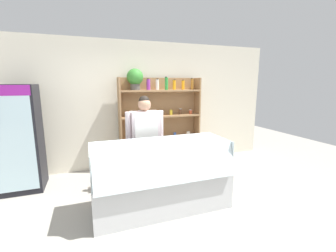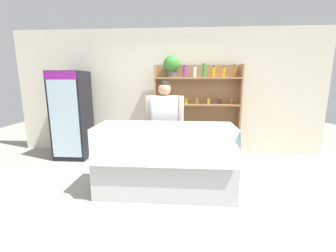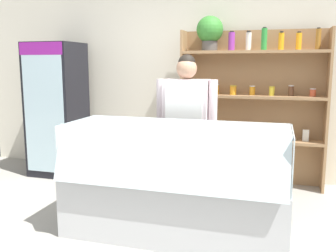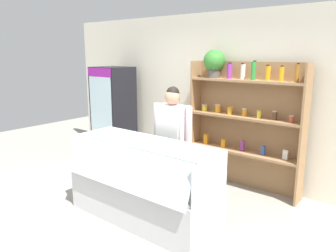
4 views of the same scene
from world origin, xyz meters
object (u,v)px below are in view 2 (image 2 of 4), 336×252
drinks_fridge (72,115)px  deli_display_case (165,171)px  shop_clerk (165,120)px  shelving_unit (192,99)px

drinks_fridge → deli_display_case: bearing=-34.1°
shop_clerk → shelving_unit: bearing=64.3°
deli_display_case → shelving_unit: bearing=75.8°
shelving_unit → deli_display_case: 1.97m
deli_display_case → shop_clerk: 0.94m
shelving_unit → deli_display_case: shelving_unit is taller
shelving_unit → drinks_fridge: bearing=-173.2°
shelving_unit → shop_clerk: size_ratio=1.30×
drinks_fridge → shop_clerk: bearing=-19.9°
shelving_unit → shop_clerk: (-0.49, -1.02, -0.27)m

